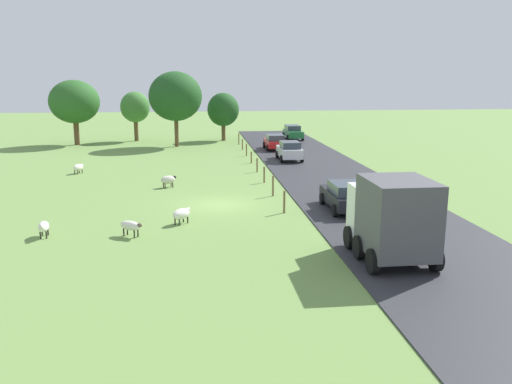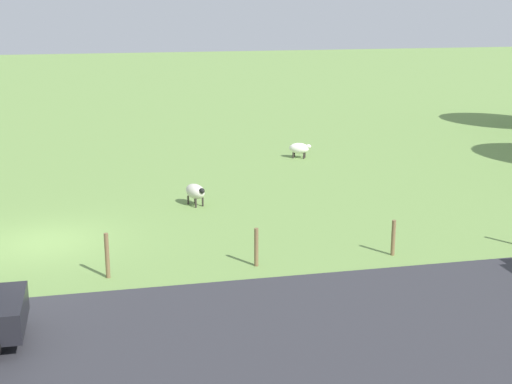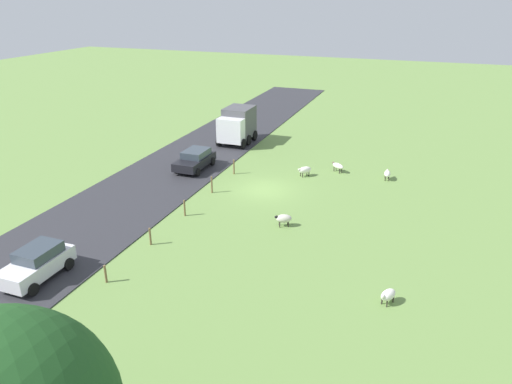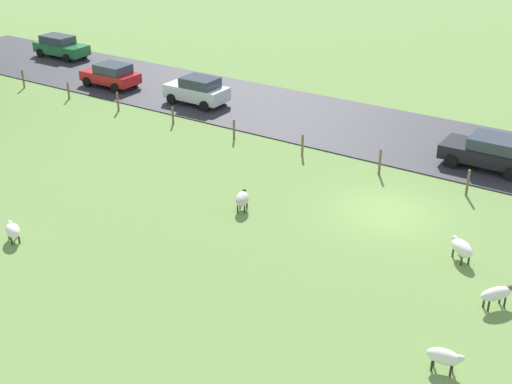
# 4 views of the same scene
# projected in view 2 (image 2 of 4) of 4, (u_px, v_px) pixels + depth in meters

# --- Properties ---
(ground_plane) EXTENTS (160.00, 160.00, 0.00)m
(ground_plane) POSITION_uv_depth(u_px,v_px,m) (45.00, 242.00, 22.89)
(ground_plane) COLOR #6B8E47
(road_strip) EXTENTS (8.00, 80.00, 0.06)m
(road_strip) POSITION_uv_depth(u_px,v_px,m) (20.00, 375.00, 14.81)
(road_strip) COLOR #2D2D33
(road_strip) RESTS_ON ground_plane
(sheep_0) EXTENTS (1.15, 0.89, 0.81)m
(sheep_0) POSITION_uv_depth(u_px,v_px,m) (195.00, 192.00, 26.79)
(sheep_0) COLOR beige
(sheep_0) RESTS_ON ground_plane
(sheep_4) EXTENTS (0.89, 1.09, 0.73)m
(sheep_4) POSITION_uv_depth(u_px,v_px,m) (299.00, 148.00, 34.70)
(sheep_4) COLOR white
(sheep_4) RESTS_ON ground_plane
(fence_post_1) EXTENTS (0.12, 0.12, 1.28)m
(fence_post_1) POSITION_uv_depth(u_px,v_px,m) (107.00, 256.00, 19.85)
(fence_post_1) COLOR brown
(fence_post_1) RESTS_ON ground_plane
(fence_post_2) EXTENTS (0.12, 0.12, 1.13)m
(fence_post_2) POSITION_uv_depth(u_px,v_px,m) (256.00, 247.00, 20.74)
(fence_post_2) COLOR brown
(fence_post_2) RESTS_ON ground_plane
(fence_post_3) EXTENTS (0.12, 0.12, 1.09)m
(fence_post_3) POSITION_uv_depth(u_px,v_px,m) (393.00, 238.00, 21.62)
(fence_post_3) COLOR brown
(fence_post_3) RESTS_ON ground_plane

